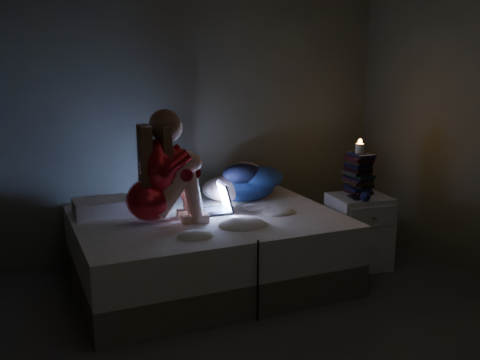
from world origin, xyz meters
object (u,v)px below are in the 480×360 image
nightstand (359,231)px  candle (360,148)px  laptop (207,198)px  bed (207,249)px  phone (356,198)px  woman (148,168)px

nightstand → candle: candle is taller
candle → laptop: bearing=172.4°
bed → laptop: size_ratio=5.62×
laptop → phone: 1.19m
candle → phone: candle is taller
laptop → woman: bearing=-164.8°
bed → candle: bearing=-4.8°
bed → laptop: bearing=69.7°
bed → nightstand: 1.26m
woman → laptop: size_ratio=2.38×
bed → nightstand: size_ratio=3.22×
bed → woman: 0.80m
laptop → nightstand: bearing=-7.9°
laptop → nightstand: size_ratio=0.57×
woman → phone: woman is taller
phone → bed: bearing=173.0°
woman → candle: 1.72m
nightstand → phone: bearing=-139.3°
woman → bed: bearing=9.8°
woman → nightstand: 1.81m
nightstand → candle: bearing=76.5°
bed → laptop: laptop is taller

